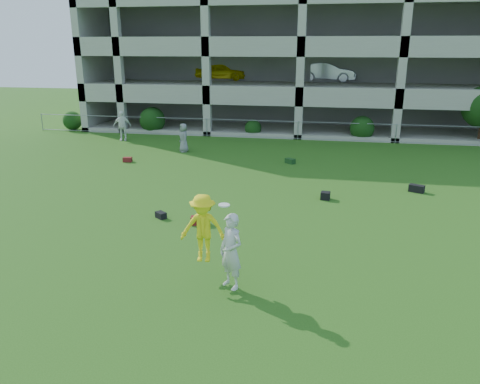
% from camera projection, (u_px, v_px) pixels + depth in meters
% --- Properties ---
extents(ground, '(100.00, 100.00, 0.00)m').
position_uv_depth(ground, '(246.00, 279.00, 12.17)').
color(ground, '#235114').
rests_on(ground, ground).
extents(bystander_b, '(1.17, 0.69, 1.87)m').
position_uv_depth(bystander_b, '(122.00, 126.00, 29.45)').
color(bystander_b, white).
rests_on(bystander_b, ground).
extents(bystander_c, '(0.88, 0.94, 1.62)m').
position_uv_depth(bystander_c, '(184.00, 138.00, 26.36)').
color(bystander_c, gray).
rests_on(bystander_c, ground).
extents(bag_red_a, '(0.59, 0.39, 0.28)m').
position_uv_depth(bag_red_a, '(199.00, 220.00, 15.81)').
color(bag_red_a, '#590F16').
rests_on(bag_red_a, ground).
extents(bag_black_b, '(0.47, 0.44, 0.22)m').
position_uv_depth(bag_black_b, '(161.00, 215.00, 16.40)').
color(bag_black_b, black).
rests_on(bag_black_b, ground).
extents(crate_d, '(0.39, 0.39, 0.30)m').
position_uv_depth(crate_d, '(325.00, 196.00, 18.38)').
color(crate_d, black).
rests_on(crate_d, ground).
extents(bag_black_e, '(0.67, 0.52, 0.30)m').
position_uv_depth(bag_black_e, '(417.00, 188.00, 19.29)').
color(bag_black_e, black).
rests_on(bag_black_e, ground).
extents(bag_red_f, '(0.49, 0.35, 0.24)m').
position_uv_depth(bag_red_f, '(128.00, 160.00, 24.26)').
color(bag_red_f, '#5D101C').
rests_on(bag_red_f, ground).
extents(bag_green_g, '(0.58, 0.54, 0.25)m').
position_uv_depth(bag_green_g, '(290.00, 161.00, 23.95)').
color(bag_green_g, '#163D17').
rests_on(bag_green_g, ground).
extents(frisbee_contest, '(1.85, 1.35, 2.13)m').
position_uv_depth(frisbee_contest, '(211.00, 235.00, 11.60)').
color(frisbee_contest, yellow).
rests_on(frisbee_contest, ground).
extents(parking_garage, '(30.00, 14.00, 12.00)m').
position_uv_depth(parking_garage, '(308.00, 42.00, 36.30)').
color(parking_garage, '#9E998C').
rests_on(parking_garage, ground).
extents(fence, '(36.06, 0.06, 1.20)m').
position_uv_depth(fence, '(298.00, 130.00, 29.78)').
color(fence, gray).
rests_on(fence, ground).
extents(shrub_row, '(34.38, 2.52, 3.50)m').
position_uv_depth(shrub_row, '(373.00, 116.00, 29.35)').
color(shrub_row, '#163D11').
rests_on(shrub_row, ground).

